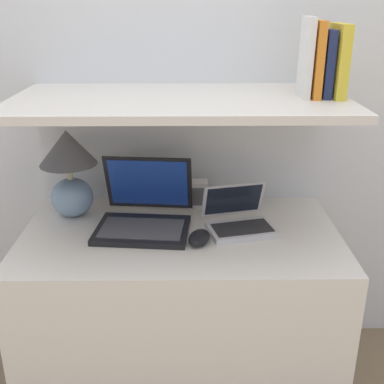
% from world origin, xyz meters
% --- Properties ---
extents(wall_back, '(6.00, 0.05, 2.40)m').
position_xyz_m(wall_back, '(0.00, 0.70, 1.20)').
color(wall_back, silver).
rests_on(wall_back, ground_plane).
extents(desk, '(1.14, 0.64, 0.70)m').
position_xyz_m(desk, '(0.00, 0.32, 0.35)').
color(desk, silver).
rests_on(desk, ground_plane).
extents(back_riser, '(1.14, 0.04, 1.15)m').
position_xyz_m(back_riser, '(0.00, 0.66, 0.57)').
color(back_riser, silver).
rests_on(back_riser, ground_plane).
extents(shelf, '(1.14, 0.57, 0.03)m').
position_xyz_m(shelf, '(0.00, 0.39, 1.16)').
color(shelf, silver).
rests_on(shelf, back_riser).
extents(table_lamp, '(0.21, 0.21, 0.34)m').
position_xyz_m(table_lamp, '(-0.42, 0.47, 0.90)').
color(table_lamp, '#7593B2').
rests_on(table_lamp, desk).
extents(laptop_large, '(0.36, 0.34, 0.24)m').
position_xyz_m(laptop_large, '(-0.13, 0.37, 0.75)').
color(laptop_large, black).
rests_on(laptop_large, desk).
extents(laptop_small, '(0.27, 0.25, 0.15)m').
position_xyz_m(laptop_small, '(0.21, 0.35, 0.74)').
color(laptop_small, silver).
rests_on(laptop_small, desk).
extents(computer_mouse, '(0.10, 0.13, 0.04)m').
position_xyz_m(computer_mouse, '(0.07, 0.24, 0.72)').
color(computer_mouse, black).
rests_on(computer_mouse, desk).
extents(router_box, '(0.10, 0.07, 0.11)m').
position_xyz_m(router_box, '(0.06, 0.56, 0.76)').
color(router_box, white).
rests_on(router_box, desk).
extents(book_yellow, '(0.03, 0.17, 0.23)m').
position_xyz_m(book_yellow, '(0.52, 0.39, 1.29)').
color(book_yellow, gold).
rests_on(book_yellow, shelf).
extents(book_navy, '(0.03, 0.12, 0.22)m').
position_xyz_m(book_navy, '(0.48, 0.39, 1.28)').
color(book_navy, navy).
rests_on(book_navy, shelf).
extents(book_orange, '(0.03, 0.15, 0.24)m').
position_xyz_m(book_orange, '(0.45, 0.39, 1.30)').
color(book_orange, orange).
rests_on(book_orange, shelf).
extents(book_white, '(0.02, 0.13, 0.26)m').
position_xyz_m(book_white, '(0.42, 0.39, 1.30)').
color(book_white, silver).
rests_on(book_white, shelf).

